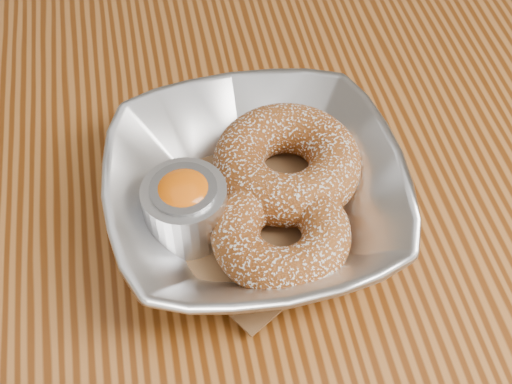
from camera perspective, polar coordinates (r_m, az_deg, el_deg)
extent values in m
cube|color=brown|center=(0.59, -1.42, 2.43)|extent=(1.20, 0.80, 0.04)
imported|color=silver|center=(0.51, 0.00, -0.29)|extent=(0.21, 0.21, 0.05)
cube|color=brown|center=(0.52, 0.00, -1.45)|extent=(0.20, 0.20, 0.00)
torus|color=brown|center=(0.52, 2.49, 2.34)|extent=(0.11, 0.11, 0.04)
torus|color=brown|center=(0.49, 2.01, -3.35)|extent=(0.13, 0.13, 0.03)
cylinder|color=silver|center=(0.50, -5.64, -1.41)|extent=(0.06, 0.06, 0.04)
cylinder|color=gray|center=(0.49, -5.68, -1.13)|extent=(0.05, 0.05, 0.04)
ellipsoid|color=#FF6507|center=(0.48, -5.79, -0.20)|extent=(0.04, 0.04, 0.03)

